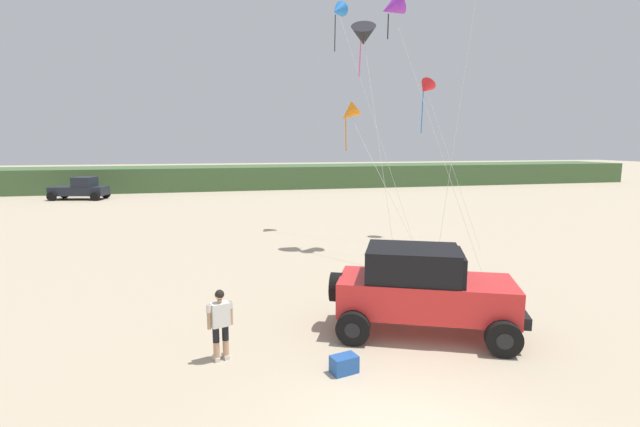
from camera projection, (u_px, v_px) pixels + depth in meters
The scene contains 10 objects.
dune_ridge at pixel (263, 177), 52.02m from camera, with size 90.00×7.56×2.39m, color #426038.
jeep at pixel (423, 288), 11.93m from camera, with size 5.00×3.91×2.26m.
person_watching at pixel (220, 321), 10.44m from camera, with size 0.60×0.40×1.67m.
cooler_box at pixel (344, 364), 9.98m from camera, with size 0.56×0.36×0.38m, color #23519E.
distant_pickup at pixel (80, 189), 40.66m from camera, with size 4.90×3.28×1.98m.
kite_blue_swept at pixel (363, 36), 20.62m from camera, with size 1.43×5.38×10.38m.
kite_green_box at pixel (349, 114), 20.39m from camera, with size 2.04×5.86×6.74m.
kite_black_sled at pixel (426, 88), 23.43m from camera, with size 1.83×4.24×8.24m.
kite_red_delta at pixel (392, 8), 20.14m from camera, with size 2.61×5.40×11.40m.
kite_purple_stunt at pixel (338, 11), 24.69m from camera, with size 2.92×6.34×12.41m.
Camera 1 is at (-3.08, -6.59, 4.90)m, focal length 26.05 mm.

